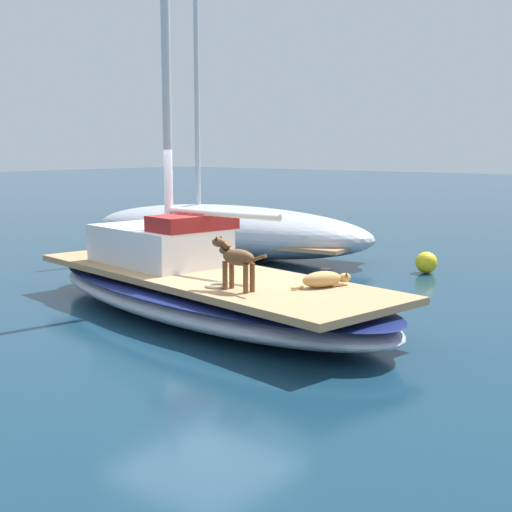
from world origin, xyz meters
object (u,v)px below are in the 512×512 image
Objects in this scene: dog_tan at (324,279)px; coiled_rope at (217,285)px; sailboat_main at (205,294)px; dog_brown at (236,259)px; mooring_buoy at (426,262)px; deck_winch at (326,277)px; moored_boat_starboard_side at (225,230)px.

coiled_rope is (-0.91, 1.14, -0.08)m from dog_tan.
coiled_rope is at bearing -128.73° from sailboat_main.
dog_brown reaches higher than mooring_buoy.
sailboat_main is 17.14× the size of mooring_buoy.
mooring_buoy is (5.06, 0.85, -0.54)m from deck_winch.
mooring_buoy is at bearing -1.58° from coiled_rope.
mooring_buoy is at bearing 1.56° from dog_brown.
moored_boat_starboard_side is 4.83m from mooring_buoy.
coiled_rope is at bearing -139.73° from moored_boat_starboard_side.
dog_tan is 2.80× the size of coiled_rope.
dog_tan is 7.28m from moored_boat_starboard_side.
coiled_rope is at bearing 90.23° from dog_brown.
dog_brown reaches higher than dog_tan.
coiled_rope is (-1.13, 1.02, -0.08)m from deck_winch.
deck_winch is at bearing -31.08° from dog_brown.
deck_winch is at bearing -127.35° from moored_boat_starboard_side.
dog_brown reaches higher than deck_winch.
deck_winch is 0.48× the size of mooring_buoy.
moored_boat_starboard_side is (5.41, 4.58, -0.07)m from coiled_rope.
deck_winch is 0.65× the size of coiled_rope.
dog_brown is 6.25m from mooring_buoy.
sailboat_main is 2.00m from deck_winch.
dog_tan is (0.19, -2.03, 0.43)m from sailboat_main.
deck_winch is 0.03× the size of moored_boat_starboard_side.
sailboat_main is at bearing 169.02° from mooring_buoy.
coiled_rope is at bearing 137.97° from deck_winch.
mooring_buoy is (6.19, -0.17, -0.46)m from coiled_rope.
coiled_rope is at bearing 178.42° from mooring_buoy.
dog_tan is at bearing -84.56° from sailboat_main.
dog_brown is 1.03× the size of dog_tan.
dog_brown is 7.33m from moored_boat_starboard_side.
sailboat_main is 8.05× the size of dog_brown.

